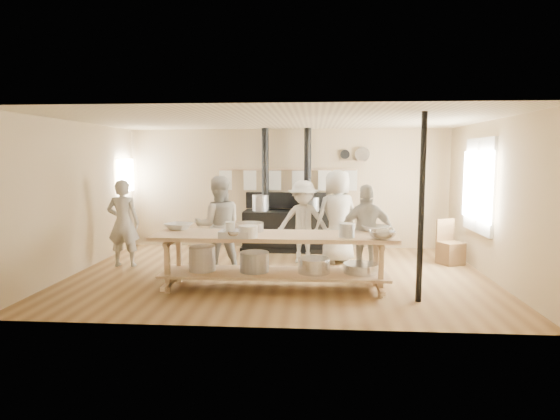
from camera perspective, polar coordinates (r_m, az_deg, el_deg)
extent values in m
plane|color=brown|center=(8.06, -0.16, -7.86)|extent=(7.00, 7.00, 0.00)
plane|color=tan|center=(10.32, 0.89, 2.63)|extent=(7.00, 0.00, 7.00)
plane|color=tan|center=(5.36, -2.20, -1.01)|extent=(7.00, 0.00, 7.00)
plane|color=tan|center=(8.82, -23.48, 1.42)|extent=(0.00, 5.00, 5.00)
plane|color=tan|center=(8.34, 24.59, 1.10)|extent=(0.00, 5.00, 5.00)
plane|color=#C0AF8F|center=(7.83, -0.17, 10.91)|extent=(7.00, 7.00, 0.00)
cube|color=beige|center=(8.88, 23.13, 2.76)|extent=(0.06, 1.35, 1.65)
plane|color=white|center=(8.86, 22.88, 2.77)|extent=(0.00, 1.50, 1.50)
cube|color=beige|center=(8.86, 22.82, 2.77)|extent=(0.02, 0.03, 1.50)
plane|color=white|center=(10.59, -18.29, 4.03)|extent=(0.00, 0.90, 0.90)
cube|color=black|center=(10.02, 0.75, -2.52)|extent=(1.80, 0.70, 0.85)
cube|color=black|center=(10.09, 0.75, -4.63)|extent=(1.90, 0.75, 0.10)
cube|color=black|center=(10.24, 0.86, 1.20)|extent=(1.80, 0.12, 0.35)
cylinder|color=black|center=(9.99, -1.81, 4.94)|extent=(0.15, 0.15, 1.75)
cylinder|color=black|center=(9.94, 3.38, 4.92)|extent=(0.15, 0.15, 1.75)
cylinder|color=#B2B2B7|center=(10.00, -2.39, 0.89)|extent=(0.36, 0.36, 0.34)
cylinder|color=gray|center=(9.88, 3.92, 0.69)|extent=(0.30, 0.30, 0.30)
cylinder|color=#A07D5B|center=(10.20, 0.86, 4.94)|extent=(3.00, 0.04, 0.04)
cube|color=white|center=(10.38, -6.62, 3.71)|extent=(0.28, 0.01, 0.46)
cube|color=white|center=(10.29, -3.65, 3.72)|extent=(0.28, 0.01, 0.46)
cube|color=white|center=(10.23, -0.65, 3.72)|extent=(0.28, 0.01, 0.46)
cube|color=white|center=(10.20, 2.38, 3.70)|extent=(0.28, 0.01, 0.46)
cube|color=white|center=(10.20, 5.42, 3.68)|extent=(0.28, 0.01, 0.46)
cube|color=white|center=(10.22, 8.45, 3.64)|extent=(0.28, 0.01, 0.46)
cube|color=#A07D5B|center=(10.23, 8.76, 5.88)|extent=(0.50, 0.14, 0.03)
cylinder|color=black|center=(10.24, 7.93, 6.74)|extent=(0.20, 0.04, 0.20)
cylinder|color=silver|center=(10.27, 10.00, 6.70)|extent=(0.32, 0.03, 0.32)
cube|color=#A07D5B|center=(7.01, -0.72, -3.19)|extent=(3.60, 0.90, 0.06)
cube|color=#A07D5B|center=(7.13, -0.72, -7.71)|extent=(3.40, 0.80, 0.04)
cube|color=#A07D5B|center=(7.14, -0.72, -8.10)|extent=(3.30, 0.06, 0.06)
cube|color=#A07D5B|center=(7.10, -13.58, -6.50)|extent=(0.07, 0.07, 0.85)
cube|color=#A07D5B|center=(7.66, -12.21, -5.51)|extent=(0.07, 0.07, 0.85)
cube|color=#A07D5B|center=(6.84, 12.22, -6.97)|extent=(0.07, 0.07, 0.85)
cube|color=#A07D5B|center=(7.41, 11.57, -5.89)|extent=(0.07, 0.07, 0.85)
cylinder|color=#B2B2B7|center=(7.25, -9.46, -5.84)|extent=(0.40, 0.40, 0.38)
cylinder|color=gray|center=(7.12, -3.14, -6.33)|extent=(0.44, 0.44, 0.30)
cylinder|color=silver|center=(7.07, 4.17, -6.76)|extent=(0.48, 0.48, 0.22)
cylinder|color=silver|center=(7.11, 9.85, -7.08)|extent=(0.52, 0.52, 0.14)
cylinder|color=black|center=(6.63, 16.86, 0.16)|extent=(0.08, 0.08, 2.60)
imported|color=beige|center=(8.98, -18.55, -1.52)|extent=(0.61, 0.42, 1.60)
imported|color=beige|center=(7.99, -7.51, -1.90)|extent=(0.95, 0.82, 1.68)
imported|color=beige|center=(8.85, 6.99, -0.79)|extent=(1.02, 0.87, 1.76)
imported|color=beige|center=(7.55, 10.52, -2.87)|extent=(0.96, 0.49, 1.57)
imported|color=beige|center=(8.83, 2.85, -1.45)|extent=(1.01, 0.60, 1.55)
cube|color=brown|center=(9.34, 20.08, -4.95)|extent=(0.51, 0.51, 0.42)
cube|color=brown|center=(9.40, 19.49, -2.42)|extent=(0.37, 0.19, 0.46)
imported|color=white|center=(7.60, -12.23, -1.95)|extent=(0.51, 0.51, 0.10)
imported|color=silver|center=(6.74, -5.52, -2.90)|extent=(0.46, 0.46, 0.10)
imported|color=white|center=(7.36, 11.63, -2.24)|extent=(0.55, 0.55, 0.10)
imported|color=silver|center=(6.71, 12.35, -3.01)|extent=(0.38, 0.38, 0.12)
cube|color=#B2B2B7|center=(6.74, -5.55, -2.93)|extent=(0.44, 0.29, 0.10)
cylinder|color=silver|center=(7.27, -3.68, -2.07)|extent=(0.54, 0.54, 0.14)
cylinder|color=gray|center=(6.76, 8.15, -2.48)|extent=(0.25, 0.25, 0.20)
cylinder|color=white|center=(6.70, -3.89, -2.65)|extent=(0.29, 0.29, 0.17)
cylinder|color=white|center=(6.74, -6.07, -2.39)|extent=(0.18, 0.18, 0.22)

